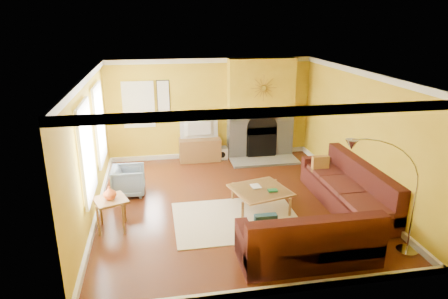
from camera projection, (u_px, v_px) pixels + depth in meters
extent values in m
cube|color=#602B14|center=(232.00, 203.00, 8.44)|extent=(5.50, 6.00, 0.02)
cube|color=white|center=(233.00, 73.00, 7.57)|extent=(5.50, 6.00, 0.02)
cube|color=gold|center=(210.00, 109.00, 10.81)|extent=(5.50, 0.02, 2.70)
cube|color=gold|center=(277.00, 209.00, 5.20)|extent=(5.50, 0.02, 2.70)
cube|color=gold|center=(89.00, 149.00, 7.54)|extent=(0.02, 6.00, 2.70)
cube|color=gold|center=(359.00, 135.00, 8.47)|extent=(0.02, 6.00, 2.70)
cube|color=white|center=(99.00, 124.00, 8.72)|extent=(0.06, 1.22, 1.72)
cube|color=white|center=(86.00, 152.00, 6.94)|extent=(0.06, 1.22, 1.72)
cube|color=white|center=(139.00, 105.00, 10.39)|extent=(0.82, 0.06, 1.22)
cube|color=white|center=(164.00, 102.00, 10.49)|extent=(0.34, 0.04, 1.14)
cube|color=white|center=(263.00, 114.00, 10.65)|extent=(1.92, 0.22, 0.08)
cube|color=gray|center=(265.00, 161.00, 10.75)|extent=(1.80, 0.70, 0.06)
cube|color=beige|center=(236.00, 219.00, 7.72)|extent=(2.40, 1.80, 0.02)
cube|color=olive|center=(200.00, 150.00, 10.81)|extent=(1.11, 0.50, 0.61)
imported|color=black|center=(199.00, 128.00, 10.62)|extent=(1.02, 0.15, 0.59)
cube|color=white|center=(221.00, 153.00, 10.99)|extent=(0.32, 0.32, 0.32)
imported|color=slate|center=(129.00, 181.00, 8.73)|extent=(0.71, 0.69, 0.64)
imported|color=#D8591E|center=(110.00, 193.00, 7.17)|extent=(0.30, 0.30, 0.25)
imported|color=white|center=(252.00, 187.00, 8.15)|extent=(0.21, 0.26, 0.02)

